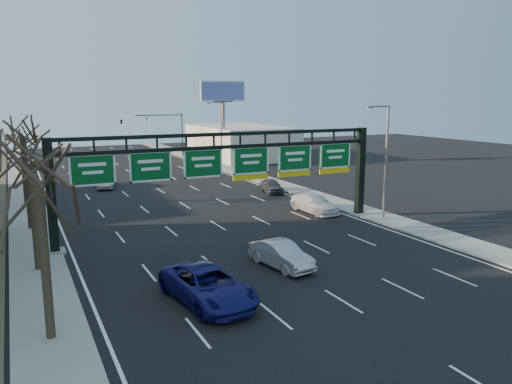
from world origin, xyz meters
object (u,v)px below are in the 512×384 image
sign_gantry (230,168)px  car_silver_sedan (281,255)px  car_white_wagon (315,203)px  car_blue_suv (208,285)px

sign_gantry → car_silver_sedan: 9.31m
sign_gantry → car_silver_sedan: size_ratio=5.48×
sign_gantry → car_white_wagon: 10.02m
car_white_wagon → car_silver_sedan: bearing=-134.0°
car_blue_suv → car_silver_sedan: (5.53, 2.81, -0.10)m
sign_gantry → car_blue_suv: size_ratio=4.08×
car_silver_sedan → car_blue_suv: bearing=-162.1°
car_white_wagon → car_blue_suv: bearing=-140.8°
car_blue_suv → car_silver_sedan: car_blue_suv is taller
car_blue_suv → car_white_wagon: 20.30m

